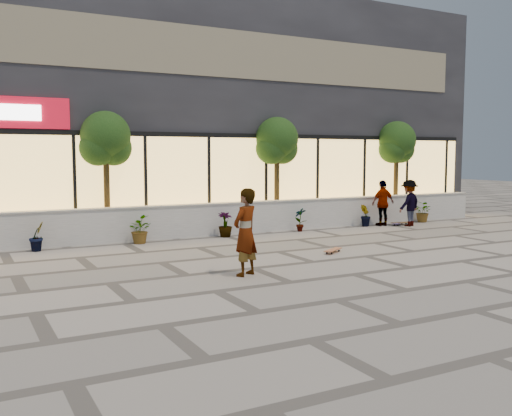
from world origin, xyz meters
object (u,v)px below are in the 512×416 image
skater_right_near (383,203)px  skateboard_center (333,250)px  skateboard_right_near (402,223)px  skater_right_far (409,203)px  tree_mideast (277,144)px  tree_east (397,145)px  skateboard_right_far (398,223)px  skater_center (245,232)px  tree_midwest (106,142)px

skater_right_near → skateboard_center: size_ratio=2.15×
skater_right_near → skateboard_right_near: 1.12m
skater_right_far → skateboard_center: size_ratio=2.17×
skateboard_right_near → tree_mideast: bearing=167.0°
skater_right_far → tree_mideast: bearing=-39.5°
tree_east → skateboard_right_far: bearing=-128.2°
skater_right_near → skateboard_right_near: size_ratio=1.99×
skateboard_right_near → skateboard_right_far: 0.17m
skateboard_center → skateboard_right_far: size_ratio=1.03×
tree_mideast → tree_east: size_ratio=1.00×
tree_mideast → skater_right_near: (3.66, -1.40, -2.15)m
skater_center → tree_midwest: bearing=-107.1°
skateboard_center → skateboard_right_far: 6.76m
tree_midwest → tree_east: same height
tree_east → skateboard_center: bearing=-142.4°
skater_right_far → skateboard_center: (-5.77, -3.36, -0.77)m
skater_center → skateboard_center: (3.34, 1.44, -0.87)m
skater_right_far → skateboard_right_near: 0.86m
skateboard_center → tree_midwest: bearing=101.3°
tree_midwest → tree_mideast: size_ratio=1.00×
skater_right_far → skater_center: bearing=11.2°
tree_mideast → skateboard_right_near: size_ratio=4.67×
tree_mideast → skateboard_right_far: tree_mideast is taller
skater_center → skateboard_center: size_ratio=2.43×
skater_center → skater_right_near: 9.85m
skateboard_center → skateboard_right_far: skateboard_center is taller
skater_right_near → skateboard_center: skater_right_near is taller
skater_center → skateboard_right_near: size_ratio=2.25×
tree_east → skater_right_near: 3.16m
skater_center → skateboard_right_near: bearing=-178.9°
tree_east → skateboard_right_far: tree_east is taller
skater_right_far → skateboard_right_far: 0.87m
tree_east → skater_right_far: size_ratio=2.32×
skater_right_near → skateboard_right_near: bearing=172.3°
tree_mideast → skateboard_right_far: size_ratio=5.19×
tree_midwest → skater_center: tree_midwest is taller
tree_east → skateboard_right_far: size_ratio=5.19×
skater_right_far → skateboard_right_near: (0.02, 0.39, -0.76)m
tree_mideast → skateboard_right_near: (4.49, -1.50, -2.90)m
tree_east → skateboard_right_near: 3.42m
tree_east → skater_center: (-10.14, -6.69, -2.04)m
skater_center → skater_right_near: size_ratio=1.13×
skater_right_near → skateboard_right_far: 1.01m
skater_center → skateboard_right_far: skater_center is taller
skater_right_far → skateboard_right_near: skater_right_far is taller
tree_mideast → skater_right_far: tree_mideast is taller
tree_mideast → skater_right_far: 5.30m
tree_east → skater_right_near: size_ratio=2.34×
tree_mideast → tree_east: same height
skateboard_right_far → skater_center: bearing=-179.6°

